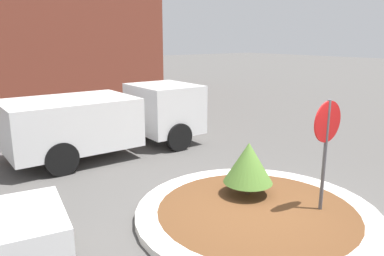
{
  "coord_description": "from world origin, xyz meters",
  "views": [
    {
      "loc": [
        -5.08,
        -4.69,
        3.45
      ],
      "look_at": [
        0.27,
        2.5,
        1.29
      ],
      "focal_mm": 35.0,
      "sensor_mm": 36.0,
      "label": 1
    }
  ],
  "objects": [
    {
      "name": "storefront_building",
      "position": [
        -0.03,
        17.51,
        3.92
      ],
      "size": [
        14.18,
        6.07,
        7.83
      ],
      "color": "brown",
      "rests_on": "ground_plane"
    },
    {
      "name": "utility_truck",
      "position": [
        -0.51,
        5.73,
        1.09
      ],
      "size": [
        5.89,
        2.48,
        1.95
      ],
      "rotation": [
        0.0,
        0.0,
        -0.01
      ],
      "color": "silver",
      "rests_on": "ground_plane"
    },
    {
      "name": "stop_sign",
      "position": [
        1.03,
        -0.73,
        1.64
      ],
      "size": [
        0.8,
        0.07,
        2.35
      ],
      "color": "#4C4C51",
      "rests_on": "ground_plane"
    },
    {
      "name": "island_shrub",
      "position": [
        0.38,
        0.64,
        0.88
      ],
      "size": [
        1.06,
        1.06,
        1.16
      ],
      "color": "brown",
      "rests_on": "traffic_island"
    },
    {
      "name": "traffic_island",
      "position": [
        0.0,
        0.0,
        0.08
      ],
      "size": [
        4.78,
        4.78,
        0.16
      ],
      "color": "silver",
      "rests_on": "ground_plane"
    },
    {
      "name": "ground_plane",
      "position": [
        0.0,
        0.0,
        0.0
      ],
      "size": [
        120.0,
        120.0,
        0.0
      ],
      "primitive_type": "plane",
      "color": "#514F4C"
    }
  ]
}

